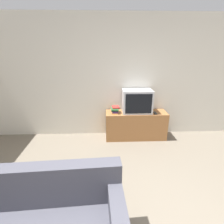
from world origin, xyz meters
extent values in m
cube|color=silver|center=(0.00, 3.03, 1.30)|extent=(9.00, 0.06, 2.60)
cube|color=#9E6638|center=(0.36, 2.77, 0.30)|extent=(1.33, 0.43, 0.61)
cube|color=silver|center=(0.36, 2.78, 0.85)|extent=(0.62, 0.39, 0.49)
cube|color=black|center=(0.36, 2.58, 0.85)|extent=(0.54, 0.01, 0.41)
cube|color=#474751|center=(-1.01, 0.61, 0.65)|extent=(1.69, 0.26, 0.45)
cube|color=gold|center=(-0.11, 2.74, 0.62)|extent=(0.12, 0.20, 0.02)
cube|color=#7A3884|center=(-0.11, 2.74, 0.64)|extent=(0.12, 0.20, 0.02)
cube|color=#23478E|center=(-0.11, 2.75, 0.66)|extent=(0.15, 0.18, 0.02)
cube|color=black|center=(-0.11, 2.75, 0.67)|extent=(0.16, 0.19, 0.02)
cube|color=#2D753D|center=(-0.11, 2.74, 0.70)|extent=(0.17, 0.22, 0.03)
cube|color=#B72D28|center=(-0.10, 2.76, 0.73)|extent=(0.16, 0.18, 0.03)
cube|color=#2D2D2D|center=(0.74, 2.67, 0.62)|extent=(0.05, 0.14, 0.02)
camera|label=1|loc=(-0.32, -0.78, 1.91)|focal=28.00mm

